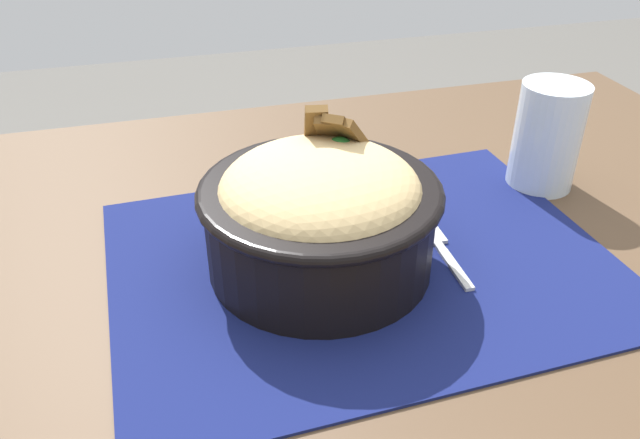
% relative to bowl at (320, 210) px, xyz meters
% --- Properties ---
extents(table, '(1.02, 0.82, 0.75)m').
position_rel_bowl_xyz_m(table, '(0.07, -0.01, -0.15)').
color(table, '#4C3826').
rests_on(table, ground_plane).
extents(placemat, '(0.48, 0.36, 0.00)m').
position_rel_bowl_xyz_m(placemat, '(0.04, -0.00, -0.06)').
color(placemat, '#11194C').
rests_on(placemat, table).
extents(bowl, '(0.24, 0.24, 0.14)m').
position_rel_bowl_xyz_m(bowl, '(0.00, 0.00, 0.00)').
color(bowl, black).
rests_on(bowl, placemat).
extents(fork, '(0.02, 0.12, 0.00)m').
position_rel_bowl_xyz_m(fork, '(0.12, -0.01, -0.06)').
color(fork, '#BABABA').
rests_on(fork, placemat).
extents(drinking_glass, '(0.07, 0.07, 0.12)m').
position_rel_bowl_xyz_m(drinking_glass, '(0.28, 0.09, -0.01)').
color(drinking_glass, silver).
rests_on(drinking_glass, table).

